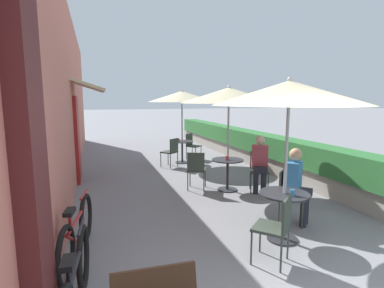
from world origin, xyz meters
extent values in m
cube|color=#C66B5B|center=(-2.55, 7.09, 2.10)|extent=(0.24, 14.19, 4.20)
cube|color=#4C1919|center=(-2.37, 0.60, 2.10)|extent=(0.12, 0.56, 4.20)
cube|color=maroon|center=(-2.39, 6.38, 1.05)|extent=(0.08, 0.96, 2.10)
cube|color=beige|center=(-2.08, 6.38, 2.35)|extent=(0.78, 1.80, 0.30)
cube|color=gray|center=(2.75, 6.99, 0.23)|extent=(0.44, 13.19, 0.45)
cube|color=#2D6B33|center=(2.75, 6.99, 0.73)|extent=(0.60, 12.53, 0.56)
cylinder|color=#28282D|center=(0.55, 2.00, 0.01)|extent=(0.44, 0.44, 0.02)
cylinder|color=#28282D|center=(0.55, 2.00, 0.35)|extent=(0.06, 0.06, 0.68)
cylinder|color=#28282D|center=(0.55, 2.00, 0.69)|extent=(0.70, 0.70, 0.02)
cylinder|color=#B7B7BC|center=(0.55, 2.00, 1.11)|extent=(0.04, 0.04, 2.22)
cone|color=beige|center=(0.55, 2.00, 2.11)|extent=(2.11, 2.11, 0.33)
sphere|color=#B7B7BC|center=(0.55, 2.00, 2.28)|extent=(0.07, 0.07, 0.07)
cube|color=#384238|center=(1.06, 2.46, 0.45)|extent=(0.56, 0.56, 0.04)
cube|color=#384238|center=(0.94, 2.60, 0.66)|extent=(0.30, 0.28, 0.42)
cylinder|color=#384238|center=(1.05, 2.21, 0.23)|extent=(0.02, 0.02, 0.45)
cylinder|color=#384238|center=(1.32, 2.45, 0.23)|extent=(0.02, 0.02, 0.45)
cylinder|color=#384238|center=(0.81, 2.47, 0.23)|extent=(0.02, 0.02, 0.45)
cylinder|color=#384238|center=(1.08, 2.71, 0.23)|extent=(0.02, 0.02, 0.45)
cylinder|color=#23232D|center=(1.13, 2.27, 0.24)|extent=(0.11, 0.11, 0.47)
cylinder|color=#23232D|center=(1.24, 2.38, 0.24)|extent=(0.11, 0.11, 0.47)
cube|color=#23232D|center=(1.12, 2.39, 0.53)|extent=(0.46, 0.47, 0.12)
cube|color=teal|center=(1.05, 2.48, 0.78)|extent=(0.40, 0.39, 0.50)
sphere|color=tan|center=(1.06, 2.46, 1.15)|extent=(0.20, 0.20, 0.20)
cube|color=#384238|center=(0.04, 1.53, 0.45)|extent=(0.56, 0.56, 0.04)
cube|color=#384238|center=(0.16, 1.40, 0.66)|extent=(0.30, 0.28, 0.42)
cylinder|color=#384238|center=(0.05, 1.79, 0.23)|extent=(0.02, 0.02, 0.45)
cylinder|color=#384238|center=(-0.22, 1.55, 0.23)|extent=(0.02, 0.02, 0.45)
cylinder|color=#384238|center=(0.29, 1.52, 0.23)|extent=(0.02, 0.02, 0.45)
cylinder|color=#384238|center=(0.03, 1.28, 0.23)|extent=(0.02, 0.02, 0.45)
cylinder|color=teal|center=(0.58, 1.85, 0.75)|extent=(0.07, 0.07, 0.09)
cylinder|color=#28282D|center=(0.80, 4.44, 0.01)|extent=(0.44, 0.44, 0.02)
cylinder|color=#28282D|center=(0.80, 4.44, 0.35)|extent=(0.06, 0.06, 0.68)
cylinder|color=#28282D|center=(0.80, 4.44, 0.69)|extent=(0.70, 0.70, 0.02)
cylinder|color=#B7B7BC|center=(0.80, 4.44, 1.11)|extent=(0.04, 0.04, 2.22)
cone|color=beige|center=(0.80, 4.44, 2.11)|extent=(2.11, 2.11, 0.33)
sphere|color=#B7B7BC|center=(0.80, 4.44, 2.28)|extent=(0.07, 0.07, 0.07)
cube|color=#384238|center=(0.18, 4.74, 0.45)|extent=(0.53, 0.53, 0.04)
cube|color=#384238|center=(0.10, 4.58, 0.66)|extent=(0.36, 0.19, 0.42)
cylinder|color=#384238|center=(0.42, 4.83, 0.23)|extent=(0.02, 0.02, 0.45)
cylinder|color=#384238|center=(0.10, 4.98, 0.23)|extent=(0.02, 0.02, 0.45)
cylinder|color=#384238|center=(0.27, 4.50, 0.23)|extent=(0.02, 0.02, 0.45)
cylinder|color=#384238|center=(-0.06, 4.66, 0.23)|extent=(0.02, 0.02, 0.45)
cube|color=#384238|center=(1.43, 4.14, 0.45)|extent=(0.53, 0.53, 0.04)
cube|color=#384238|center=(1.51, 4.31, 0.66)|extent=(0.36, 0.19, 0.42)
cylinder|color=#384238|center=(1.18, 4.06, 0.23)|extent=(0.02, 0.02, 0.45)
cylinder|color=#384238|center=(1.51, 3.90, 0.23)|extent=(0.02, 0.02, 0.45)
cylinder|color=#384238|center=(1.34, 4.38, 0.23)|extent=(0.02, 0.02, 0.45)
cylinder|color=#384238|center=(1.67, 4.22, 0.23)|extent=(0.02, 0.02, 0.45)
cylinder|color=#23232D|center=(1.27, 4.01, 0.24)|extent=(0.11, 0.11, 0.47)
cylinder|color=#23232D|center=(1.42, 3.94, 0.24)|extent=(0.11, 0.11, 0.47)
cube|color=#23232D|center=(1.39, 4.06, 0.53)|extent=(0.43, 0.45, 0.12)
cube|color=#AD424C|center=(1.43, 4.16, 0.78)|extent=(0.40, 0.35, 0.50)
sphere|color=beige|center=(1.43, 4.14, 1.15)|extent=(0.20, 0.20, 0.20)
cylinder|color=#B73D3D|center=(0.76, 4.38, 0.75)|extent=(0.07, 0.07, 0.09)
cylinder|color=#28282D|center=(0.67, 7.57, 0.01)|extent=(0.44, 0.44, 0.02)
cylinder|color=#28282D|center=(0.67, 7.57, 0.35)|extent=(0.06, 0.06, 0.68)
cylinder|color=#28282D|center=(0.67, 7.57, 0.69)|extent=(0.70, 0.70, 0.02)
cylinder|color=#B7B7BC|center=(0.67, 7.57, 1.11)|extent=(0.04, 0.04, 2.22)
cone|color=beige|center=(0.67, 7.57, 2.11)|extent=(2.11, 2.11, 0.33)
sphere|color=#B7B7BC|center=(0.67, 7.57, 2.28)|extent=(0.07, 0.07, 0.07)
cube|color=#384238|center=(1.20, 8.01, 0.45)|extent=(0.56, 0.56, 0.04)
cube|color=#384238|center=(1.09, 8.15, 0.66)|extent=(0.31, 0.26, 0.42)
cylinder|color=#384238|center=(1.18, 7.75, 0.23)|extent=(0.02, 0.02, 0.45)
cylinder|color=#384238|center=(1.46, 7.98, 0.23)|extent=(0.02, 0.02, 0.45)
cylinder|color=#384238|center=(0.95, 8.03, 0.23)|extent=(0.02, 0.02, 0.45)
cylinder|color=#384238|center=(1.23, 8.26, 0.23)|extent=(0.02, 0.02, 0.45)
cube|color=#384238|center=(0.13, 7.14, 0.45)|extent=(0.56, 0.56, 0.04)
cube|color=#384238|center=(0.25, 6.99, 0.66)|extent=(0.31, 0.26, 0.42)
cylinder|color=#384238|center=(0.16, 7.39, 0.23)|extent=(0.02, 0.02, 0.45)
cylinder|color=#384238|center=(-0.12, 7.16, 0.23)|extent=(0.02, 0.02, 0.45)
cylinder|color=#384238|center=(0.38, 7.11, 0.23)|extent=(0.02, 0.02, 0.45)
cylinder|color=#384238|center=(0.10, 6.88, 0.23)|extent=(0.02, 0.02, 0.45)
cylinder|color=#B73D3D|center=(0.55, 7.57, 0.75)|extent=(0.07, 0.07, 0.09)
torus|color=black|center=(-2.15, 1.74, 0.34)|extent=(0.12, 0.69, 0.69)
cylinder|color=black|center=(-2.20, 1.19, 0.53)|extent=(0.11, 0.86, 0.04)
cylinder|color=black|center=(-2.22, 0.89, 0.63)|extent=(0.04, 0.04, 0.24)
cube|color=black|center=(-2.22, 0.89, 0.75)|extent=(0.12, 0.23, 0.05)
cylinder|color=black|center=(-2.16, 1.69, 0.70)|extent=(0.07, 0.46, 0.03)
torus|color=black|center=(-2.15, 2.89, 0.34)|extent=(0.17, 0.68, 0.68)
torus|color=black|center=(-2.33, 1.81, 0.34)|extent=(0.17, 0.68, 0.68)
cylinder|color=#B21E1E|center=(-2.24, 2.35, 0.53)|extent=(0.18, 0.85, 0.04)
cylinder|color=#B21E1E|center=(-2.27, 2.16, 0.36)|extent=(0.14, 0.62, 0.41)
cylinder|color=#B21E1E|center=(-2.29, 2.05, 0.63)|extent=(0.04, 0.04, 0.24)
cube|color=black|center=(-2.29, 2.05, 0.75)|extent=(0.14, 0.23, 0.05)
cylinder|color=#B21E1E|center=(-2.16, 2.85, 0.70)|extent=(0.11, 0.46, 0.03)
camera|label=1|loc=(-1.98, -1.49, 2.02)|focal=28.00mm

